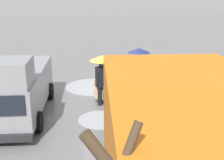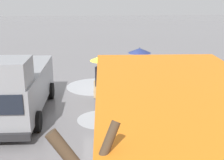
{
  "view_description": "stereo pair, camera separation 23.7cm",
  "coord_description": "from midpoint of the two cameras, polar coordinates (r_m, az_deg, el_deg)",
  "views": [
    {
      "loc": [
        0.98,
        12.33,
        4.68
      ],
      "look_at": [
        -0.07,
        0.45,
        1.05
      ],
      "focal_mm": 47.82,
      "sensor_mm": 36.0,
      "label": 1
    },
    {
      "loc": [
        0.75,
        12.35,
        4.68
      ],
      "look_at": [
        -0.07,
        0.45,
        1.05
      ],
      "focal_mm": 47.82,
      "sensor_mm": 36.0,
      "label": 2
    }
  ],
  "objects": [
    {
      "name": "shopping_cart_vendor",
      "position": [
        13.26,
        1.22,
        -1.14
      ],
      "size": [
        0.6,
        0.85,
        1.04
      ],
      "color": "#B2B2B7",
      "rests_on": "ground"
    },
    {
      "name": "pedestrian_pink_side",
      "position": [
        12.28,
        -2.47,
        2.3
      ],
      "size": [
        1.04,
        1.04,
        2.15
      ],
      "color": "black",
      "rests_on": "ground"
    },
    {
      "name": "slush_patch_under_van",
      "position": [
        14.36,
        5.66,
        -2.17
      ],
      "size": [
        1.33,
        1.33,
        0.01
      ],
      "primitive_type": "cylinder",
      "color": "silver",
      "rests_on": "ground"
    },
    {
      "name": "ground_plane",
      "position": [
        13.23,
        -0.98,
        -3.8
      ],
      "size": [
        90.0,
        90.0,
        0.0
      ],
      "primitive_type": "plane",
      "color": "slate"
    },
    {
      "name": "slush_patch_near_cluster",
      "position": [
        15.04,
        -4.02,
        -1.24
      ],
      "size": [
        2.79,
        2.79,
        0.01
      ],
      "primitive_type": "cylinder",
      "color": "#999BA0",
      "rests_on": "ground"
    },
    {
      "name": "hand_dolly_boxes",
      "position": [
        12.81,
        -2.57,
        -1.73
      ],
      "size": [
        0.77,
        0.85,
        1.32
      ],
      "color": "#515156",
      "rests_on": "ground"
    },
    {
      "name": "cargo_van_parked_right",
      "position": [
        11.73,
        -18.43,
        -1.34
      ],
      "size": [
        2.26,
        5.37,
        2.6
      ],
      "color": "gray",
      "rests_on": "ground"
    },
    {
      "name": "slush_patch_mid_street",
      "position": [
        11.3,
        -2.77,
        -7.54
      ],
      "size": [
        1.72,
        1.72,
        0.01
      ],
      "primitive_type": "cylinder",
      "color": "#999BA0",
      "rests_on": "ground"
    },
    {
      "name": "pedestrian_black_side",
      "position": [
        13.93,
        4.68,
        4.03
      ],
      "size": [
        1.04,
        1.04,
        2.15
      ],
      "color": "black",
      "rests_on": "ground"
    },
    {
      "name": "pedestrian_white_side",
      "position": [
        12.27,
        6.09,
        2.21
      ],
      "size": [
        1.04,
        1.04,
        2.15
      ],
      "color": "black",
      "rests_on": "ground"
    }
  ]
}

